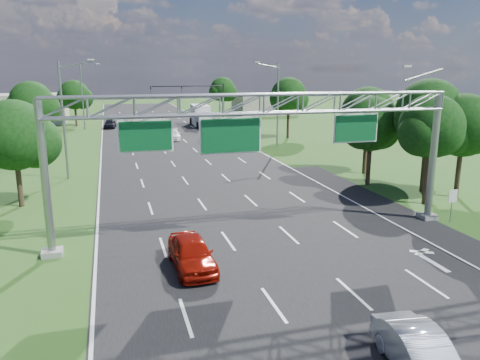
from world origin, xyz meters
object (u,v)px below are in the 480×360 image
object	(u,v)px
sign_gantry	(263,115)
box_truck	(201,116)
traffic_signal	(203,95)
regulatory_sign	(453,199)
silver_sedan	(421,355)
red_coupe	(192,253)

from	to	relation	value
sign_gantry	box_truck	world-z (taller)	sign_gantry
traffic_signal	box_truck	world-z (taller)	traffic_signal
sign_gantry	regulatory_sign	size ratio (longest dim) A/B	11.19
sign_gantry	box_truck	distance (m)	53.57
traffic_signal	silver_sedan	bearing A→B (deg)	-95.49
silver_sedan	traffic_signal	bearing A→B (deg)	91.58
sign_gantry	silver_sedan	world-z (taller)	sign_gantry
traffic_signal	box_truck	xyz separation A→B (m)	(-0.34, -0.13, -3.52)
regulatory_sign	traffic_signal	size ratio (longest dim) A/B	0.17
sign_gantry	regulatory_sign	world-z (taller)	sign_gantry
red_coupe	sign_gantry	bearing A→B (deg)	35.07
sign_gantry	traffic_signal	bearing A→B (deg)	82.32
red_coupe	regulatory_sign	bearing A→B (deg)	6.59
sign_gantry	traffic_signal	size ratio (longest dim) A/B	1.92
traffic_signal	box_truck	size ratio (longest dim) A/B	1.33
regulatory_sign	box_truck	bearing A→B (deg)	95.57
red_coupe	silver_sedan	xyz separation A→B (m)	(5.46, -9.88, -0.07)
regulatory_sign	silver_sedan	bearing A→B (deg)	-132.34
regulatory_sign	red_coupe	distance (m)	16.97
regulatory_sign	silver_sedan	distance (m)	16.80
red_coupe	silver_sedan	distance (m)	11.29
traffic_signal	red_coupe	world-z (taller)	traffic_signal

